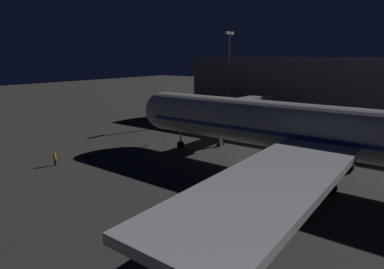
# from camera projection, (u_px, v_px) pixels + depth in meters

# --- Properties ---
(ground_plane) EXTENTS (320.00, 320.00, 0.00)m
(ground_plane) POSITION_uv_depth(u_px,v_px,m) (257.00, 164.00, 44.70)
(ground_plane) COLOR #383533
(airliner_at_gate) EXTENTS (59.20, 60.75, 19.65)m
(airliner_at_gate) POSITION_uv_depth(u_px,v_px,m) (339.00, 134.00, 37.50)
(airliner_at_gate) COLOR silver
(airliner_at_gate) RESTS_ON ground_plane
(jet_bridge) EXTENTS (20.31, 3.40, 7.33)m
(jet_bridge) POSITION_uv_depth(u_px,v_px,m) (239.00, 107.00, 57.20)
(jet_bridge) COLOR #9E9E99
(jet_bridge) RESTS_ON ground_plane
(terminal_wall) EXTENTS (6.00, 80.00, 14.13)m
(terminal_wall) POSITION_uv_depth(u_px,v_px,m) (373.00, 96.00, 62.16)
(terminal_wall) COLOR #4C4F54
(terminal_wall) RESTS_ON ground_plane
(apron_floodlight_mast) EXTENTS (2.90, 0.50, 19.70)m
(apron_floodlight_mast) POSITION_uv_depth(u_px,v_px,m) (229.00, 70.00, 73.52)
(apron_floodlight_mast) COLOR #59595E
(apron_floodlight_mast) RESTS_ON ground_plane
(ground_crew_near_nose_gear) EXTENTS (0.40, 0.40, 1.80)m
(ground_crew_near_nose_gear) POSITION_uv_depth(u_px,v_px,m) (55.00, 158.00, 44.06)
(ground_crew_near_nose_gear) COLOR black
(ground_crew_near_nose_gear) RESTS_ON ground_plane
(traffic_cone_nose_port) EXTENTS (0.36, 0.36, 0.55)m
(traffic_cone_nose_port) POSITION_uv_depth(u_px,v_px,m) (164.00, 139.00, 57.30)
(traffic_cone_nose_port) COLOR orange
(traffic_cone_nose_port) RESTS_ON ground_plane
(traffic_cone_nose_starboard) EXTENTS (0.36, 0.36, 0.55)m
(traffic_cone_nose_starboard) POSITION_uv_depth(u_px,v_px,m) (146.00, 144.00, 53.87)
(traffic_cone_nose_starboard) COLOR orange
(traffic_cone_nose_starboard) RESTS_ON ground_plane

